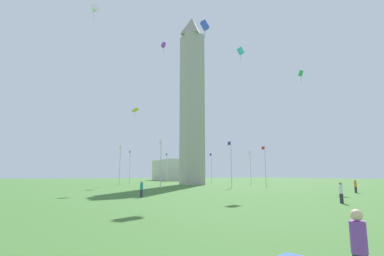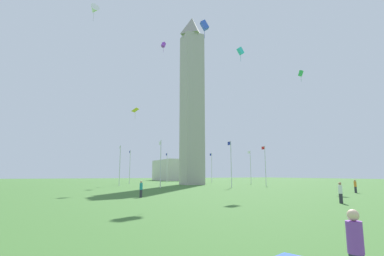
# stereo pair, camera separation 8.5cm
# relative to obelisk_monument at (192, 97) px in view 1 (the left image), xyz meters

# --- Properties ---
(ground_plane) EXTENTS (260.00, 260.00, 0.00)m
(ground_plane) POSITION_rel_obelisk_monument_xyz_m (0.00, 0.00, -21.29)
(ground_plane) COLOR #3D6B2D
(obelisk_monument) EXTENTS (4.68, 4.68, 42.57)m
(obelisk_monument) POSITION_rel_obelisk_monument_xyz_m (0.00, 0.00, 0.00)
(obelisk_monument) COLOR #A8A399
(obelisk_monument) RESTS_ON ground
(flagpole_n) EXTENTS (1.12, 0.14, 8.69)m
(flagpole_n) POSITION_rel_obelisk_monument_xyz_m (17.15, 0.00, -16.55)
(flagpole_n) COLOR silver
(flagpole_n) RESTS_ON ground
(flagpole_ne) EXTENTS (1.12, 0.14, 8.69)m
(flagpole_ne) POSITION_rel_obelisk_monument_xyz_m (12.14, 12.09, -16.55)
(flagpole_ne) COLOR silver
(flagpole_ne) RESTS_ON ground
(flagpole_e) EXTENTS (1.12, 0.14, 8.69)m
(flagpole_e) POSITION_rel_obelisk_monument_xyz_m (0.06, 17.10, -16.55)
(flagpole_e) COLOR silver
(flagpole_e) RESTS_ON ground
(flagpole_se) EXTENTS (1.12, 0.14, 8.69)m
(flagpole_se) POSITION_rel_obelisk_monument_xyz_m (-12.03, 12.09, -16.55)
(flagpole_se) COLOR silver
(flagpole_se) RESTS_ON ground
(flagpole_s) EXTENTS (1.12, 0.14, 8.69)m
(flagpole_s) POSITION_rel_obelisk_monument_xyz_m (-17.04, 0.00, -16.55)
(flagpole_s) COLOR silver
(flagpole_s) RESTS_ON ground
(flagpole_sw) EXTENTS (1.12, 0.14, 8.69)m
(flagpole_sw) POSITION_rel_obelisk_monument_xyz_m (-12.03, -12.09, -16.55)
(flagpole_sw) COLOR silver
(flagpole_sw) RESTS_ON ground
(flagpole_w) EXTENTS (1.12, 0.14, 8.69)m
(flagpole_w) POSITION_rel_obelisk_monument_xyz_m (0.06, -17.10, -16.55)
(flagpole_w) COLOR silver
(flagpole_w) RESTS_ON ground
(flagpole_nw) EXTENTS (1.12, 0.14, 8.69)m
(flagpole_nw) POSITION_rel_obelisk_monument_xyz_m (12.14, -12.09, -16.55)
(flagpole_nw) COLOR silver
(flagpole_nw) RESTS_ON ground
(person_purple_shirt) EXTENTS (0.32, 0.32, 1.68)m
(person_purple_shirt) POSITION_rel_obelisk_monument_xyz_m (-58.88, 24.05, -20.45)
(person_purple_shirt) COLOR #2D2D38
(person_purple_shirt) RESTS_ON ground
(person_teal_shirt) EXTENTS (0.32, 0.32, 1.74)m
(person_teal_shirt) POSITION_rel_obelisk_monument_xyz_m (-32.55, 21.31, -20.42)
(person_teal_shirt) COLOR #2D2D38
(person_teal_shirt) RESTS_ON ground
(person_orange_shirt) EXTENTS (0.32, 0.32, 1.76)m
(person_orange_shirt) POSITION_rel_obelisk_monument_xyz_m (-37.22, -6.15, -20.41)
(person_orange_shirt) COLOR #2D2D38
(person_orange_shirt) RESTS_ON ground
(person_white_shirt) EXTENTS (0.32, 0.32, 1.76)m
(person_white_shirt) POSITION_rel_obelisk_monument_xyz_m (-45.84, 7.75, -20.41)
(person_white_shirt) COLOR #2D2D38
(person_white_shirt) RESTS_ON ground
(kite_cyan_box) EXTENTS (0.67, 1.17, 2.44)m
(kite_cyan_box) POSITION_rel_obelisk_monument_xyz_m (-25.64, 3.25, 1.23)
(kite_cyan_box) COLOR #33C6D1
(kite_blue_box) EXTENTS (1.05, 1.47, 2.87)m
(kite_blue_box) POSITION_rel_obelisk_monument_xyz_m (-26.76, 10.53, 3.53)
(kite_blue_box) COLOR blue
(kite_green_box) EXTENTS (1.11, 0.97, 2.27)m
(kite_green_box) POSITION_rel_obelisk_monument_xyz_m (-23.57, -12.15, 0.43)
(kite_green_box) COLOR green
(kite_purple_box) EXTENTS (1.17, 1.27, 2.49)m
(kite_purple_box) POSITION_rel_obelisk_monument_xyz_m (-4.47, 9.26, 10.10)
(kite_purple_box) COLOR purple
(kite_yellow_diamond) EXTENTS (1.92, 1.91, 2.38)m
(kite_yellow_diamond) POSITION_rel_obelisk_monument_xyz_m (-1.48, 14.49, -4.96)
(kite_yellow_diamond) COLOR yellow
(kite_white_delta) EXTENTS (2.21, 1.96, 3.21)m
(kite_white_delta) POSITION_rel_obelisk_monument_xyz_m (-12.92, 25.29, 9.90)
(kite_white_delta) COLOR white
(distant_building) EXTENTS (20.30, 14.74, 8.26)m
(distant_building) POSITION_rel_obelisk_monument_xyz_m (48.57, -16.00, -17.16)
(distant_building) COLOR beige
(distant_building) RESTS_ON ground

